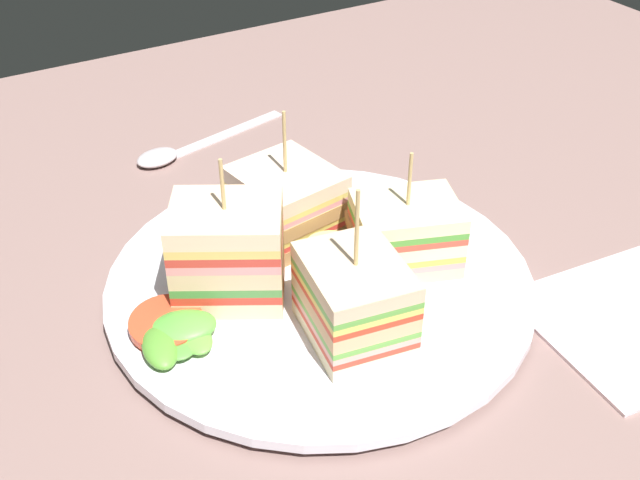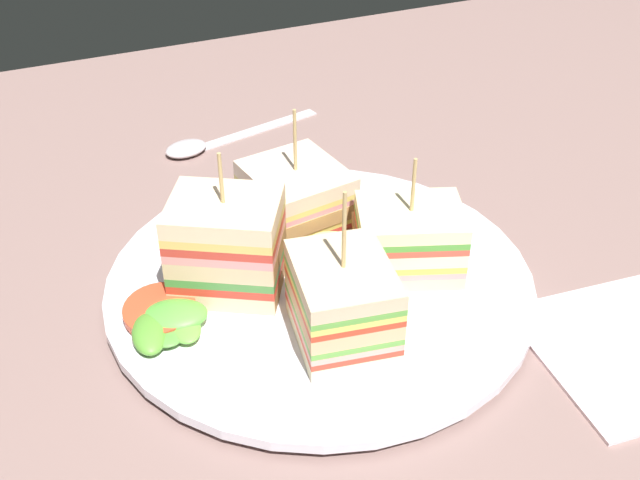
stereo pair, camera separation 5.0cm
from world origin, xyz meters
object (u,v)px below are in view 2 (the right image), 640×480
(sandwich_wedge_0, at_px, (227,245))
(spoon, at_px, (207,143))
(plate, at_px, (320,282))
(sandwich_wedge_2, at_px, (408,240))
(sandwich_wedge_3, at_px, (297,200))
(sandwich_wedge_1, at_px, (342,302))
(chip_pile, at_px, (338,271))

(sandwich_wedge_0, height_order, spoon, sandwich_wedge_0)
(plate, relative_size, sandwich_wedge_2, 3.38)
(sandwich_wedge_3, bearing_deg, sandwich_wedge_1, -17.80)
(sandwich_wedge_0, bearing_deg, plate, 14.74)
(sandwich_wedge_3, bearing_deg, chip_pile, -8.94)
(plate, xyz_separation_m, spoon, (-0.01, 0.22, -0.00))
(plate, bearing_deg, sandwich_wedge_1, -100.51)
(sandwich_wedge_1, bearing_deg, sandwich_wedge_0, 41.41)
(sandwich_wedge_2, relative_size, sandwich_wedge_3, 0.89)
(plate, xyz_separation_m, sandwich_wedge_1, (-0.01, -0.06, 0.03))
(sandwich_wedge_3, bearing_deg, sandwich_wedge_0, -64.96)
(sandwich_wedge_1, height_order, spoon, sandwich_wedge_1)
(sandwich_wedge_2, height_order, chip_pile, sandwich_wedge_2)
(sandwich_wedge_2, distance_m, sandwich_wedge_3, 0.09)
(sandwich_wedge_1, distance_m, spoon, 0.29)
(sandwich_wedge_3, bearing_deg, sandwich_wedge_2, 25.87)
(sandwich_wedge_1, distance_m, sandwich_wedge_3, 0.12)
(sandwich_wedge_0, bearing_deg, sandwich_wedge_3, 63.51)
(spoon, bearing_deg, sandwich_wedge_2, 93.50)
(spoon, bearing_deg, plate, 80.25)
(sandwich_wedge_1, xyz_separation_m, sandwich_wedge_2, (0.07, 0.04, -0.00))
(sandwich_wedge_0, relative_size, sandwich_wedge_1, 0.96)
(sandwich_wedge_1, bearing_deg, sandwich_wedge_2, -47.81)
(chip_pile, bearing_deg, sandwich_wedge_2, -1.96)
(spoon, bearing_deg, chip_pile, 81.87)
(sandwich_wedge_0, relative_size, spoon, 0.63)
(chip_pile, distance_m, spoon, 0.24)
(sandwich_wedge_0, relative_size, sandwich_wedge_3, 1.05)
(spoon, bearing_deg, sandwich_wedge_0, 64.97)
(sandwich_wedge_3, xyz_separation_m, chip_pile, (0.00, -0.07, -0.01))
(sandwich_wedge_1, relative_size, spoon, 0.66)
(sandwich_wedge_0, distance_m, spoon, 0.22)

